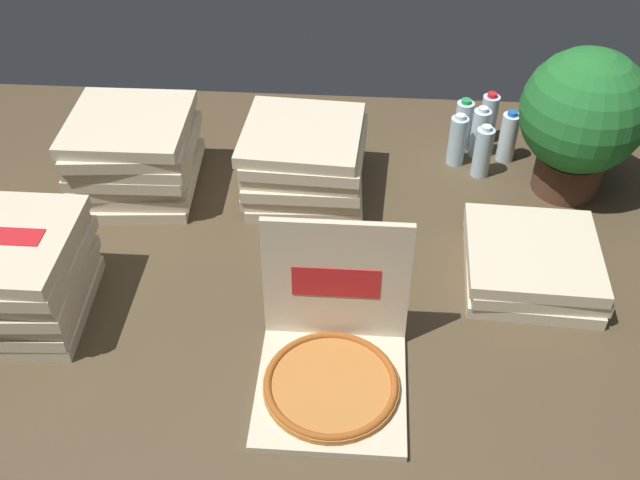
{
  "coord_description": "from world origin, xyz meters",
  "views": [
    {
      "loc": [
        0.14,
        -1.59,
        1.61
      ],
      "look_at": [
        0.03,
        0.1,
        0.14
      ],
      "focal_mm": 41.73,
      "sensor_mm": 36.0,
      "label": 1
    }
  ],
  "objects_px": {
    "water_bottle_4": "(488,118)",
    "pizza_stack_left_far": "(304,160)",
    "water_bottle_1": "(508,137)",
    "pizza_stack_center_far": "(532,263)",
    "water_bottle_5": "(463,125)",
    "pizza_stack_right_far": "(134,155)",
    "water_bottle_3": "(457,140)",
    "open_pizza_box": "(332,359)",
    "water_bottle_2": "(480,133)",
    "water_bottle_0": "(483,152)",
    "potted_plant": "(582,117)",
    "pizza_stack_right_mid": "(10,275)"
  },
  "relations": [
    {
      "from": "water_bottle_1",
      "to": "water_bottle_4",
      "type": "relative_size",
      "value": 1.0
    },
    {
      "from": "pizza_stack_right_mid",
      "to": "water_bottle_0",
      "type": "xyz_separation_m",
      "value": [
        1.42,
        0.79,
        -0.05
      ]
    },
    {
      "from": "pizza_stack_left_far",
      "to": "water_bottle_4",
      "type": "relative_size",
      "value": 2.1
    },
    {
      "from": "potted_plant",
      "to": "water_bottle_5",
      "type": "bearing_deg",
      "value": 145.41
    },
    {
      "from": "water_bottle_2",
      "to": "water_bottle_5",
      "type": "relative_size",
      "value": 1.0
    },
    {
      "from": "pizza_stack_right_mid",
      "to": "potted_plant",
      "type": "height_order",
      "value": "potted_plant"
    },
    {
      "from": "water_bottle_4",
      "to": "potted_plant",
      "type": "relative_size",
      "value": 0.39
    },
    {
      "from": "water_bottle_1",
      "to": "water_bottle_5",
      "type": "xyz_separation_m",
      "value": [
        -0.16,
        0.07,
        0.0
      ]
    },
    {
      "from": "water_bottle_5",
      "to": "pizza_stack_right_mid",
      "type": "bearing_deg",
      "value": -144.6
    },
    {
      "from": "water_bottle_0",
      "to": "water_bottle_5",
      "type": "bearing_deg",
      "value": 107.76
    },
    {
      "from": "water_bottle_0",
      "to": "pizza_stack_center_far",
      "type": "bearing_deg",
      "value": -79.18
    },
    {
      "from": "pizza_stack_right_far",
      "to": "water_bottle_3",
      "type": "bearing_deg",
      "value": 12.02
    },
    {
      "from": "open_pizza_box",
      "to": "pizza_stack_center_far",
      "type": "bearing_deg",
      "value": 36.24
    },
    {
      "from": "water_bottle_5",
      "to": "potted_plant",
      "type": "bearing_deg",
      "value": -34.59
    },
    {
      "from": "pizza_stack_center_far",
      "to": "potted_plant",
      "type": "bearing_deg",
      "value": 68.22
    },
    {
      "from": "pizza_stack_right_mid",
      "to": "water_bottle_5",
      "type": "relative_size",
      "value": 2.12
    },
    {
      "from": "water_bottle_1",
      "to": "water_bottle_5",
      "type": "height_order",
      "value": "same"
    },
    {
      "from": "water_bottle_3",
      "to": "pizza_stack_center_far",
      "type": "bearing_deg",
      "value": -72.79
    },
    {
      "from": "water_bottle_0",
      "to": "water_bottle_4",
      "type": "height_order",
      "value": "same"
    },
    {
      "from": "water_bottle_3",
      "to": "water_bottle_5",
      "type": "bearing_deg",
      "value": 75.22
    },
    {
      "from": "water_bottle_3",
      "to": "potted_plant",
      "type": "bearing_deg",
      "value": -19.34
    },
    {
      "from": "water_bottle_2",
      "to": "water_bottle_5",
      "type": "distance_m",
      "value": 0.08
    },
    {
      "from": "water_bottle_4",
      "to": "open_pizza_box",
      "type": "bearing_deg",
      "value": -113.68
    },
    {
      "from": "water_bottle_4",
      "to": "water_bottle_1",
      "type": "bearing_deg",
      "value": -64.9
    },
    {
      "from": "pizza_stack_right_mid",
      "to": "water_bottle_2",
      "type": "height_order",
      "value": "pizza_stack_right_mid"
    },
    {
      "from": "water_bottle_2",
      "to": "potted_plant",
      "type": "height_order",
      "value": "potted_plant"
    },
    {
      "from": "pizza_stack_right_far",
      "to": "water_bottle_1",
      "type": "xyz_separation_m",
      "value": [
        1.32,
        0.28,
        -0.05
      ]
    },
    {
      "from": "water_bottle_2",
      "to": "water_bottle_0",
      "type": "bearing_deg",
      "value": -90.25
    },
    {
      "from": "open_pizza_box",
      "to": "potted_plant",
      "type": "distance_m",
      "value": 1.22
    },
    {
      "from": "pizza_stack_right_mid",
      "to": "water_bottle_0",
      "type": "height_order",
      "value": "pizza_stack_right_mid"
    },
    {
      "from": "water_bottle_2",
      "to": "water_bottle_3",
      "type": "xyz_separation_m",
      "value": [
        -0.09,
        -0.06,
        0.0
      ]
    },
    {
      "from": "pizza_stack_right_far",
      "to": "pizza_stack_right_mid",
      "type": "xyz_separation_m",
      "value": [
        -0.2,
        -0.62,
        0.0
      ]
    },
    {
      "from": "water_bottle_5",
      "to": "pizza_stack_center_far",
      "type": "bearing_deg",
      "value": -77.43
    },
    {
      "from": "pizza_stack_right_far",
      "to": "potted_plant",
      "type": "height_order",
      "value": "potted_plant"
    },
    {
      "from": "water_bottle_2",
      "to": "water_bottle_3",
      "type": "height_order",
      "value": "same"
    },
    {
      "from": "pizza_stack_left_far",
      "to": "pizza_stack_right_far",
      "type": "bearing_deg",
      "value": -176.4
    },
    {
      "from": "pizza_stack_right_mid",
      "to": "water_bottle_0",
      "type": "distance_m",
      "value": 1.63
    },
    {
      "from": "water_bottle_3",
      "to": "water_bottle_4",
      "type": "distance_m",
      "value": 0.21
    },
    {
      "from": "water_bottle_3",
      "to": "water_bottle_5",
      "type": "distance_m",
      "value": 0.11
    },
    {
      "from": "water_bottle_0",
      "to": "water_bottle_5",
      "type": "distance_m",
      "value": 0.19
    },
    {
      "from": "pizza_stack_right_far",
      "to": "water_bottle_0",
      "type": "height_order",
      "value": "pizza_stack_right_far"
    },
    {
      "from": "open_pizza_box",
      "to": "water_bottle_4",
      "type": "xyz_separation_m",
      "value": [
        0.53,
        1.21,
        0.02
      ]
    },
    {
      "from": "water_bottle_4",
      "to": "pizza_stack_left_far",
      "type": "bearing_deg",
      "value": -151.47
    },
    {
      "from": "pizza_stack_center_far",
      "to": "water_bottle_5",
      "type": "distance_m",
      "value": 0.74
    },
    {
      "from": "open_pizza_box",
      "to": "water_bottle_2",
      "type": "relative_size",
      "value": 2.05
    },
    {
      "from": "water_bottle_2",
      "to": "water_bottle_3",
      "type": "relative_size",
      "value": 1.0
    },
    {
      "from": "pizza_stack_center_far",
      "to": "water_bottle_2",
      "type": "height_order",
      "value": "water_bottle_2"
    },
    {
      "from": "pizza_stack_center_far",
      "to": "water_bottle_3",
      "type": "relative_size",
      "value": 2.05
    },
    {
      "from": "open_pizza_box",
      "to": "water_bottle_2",
      "type": "height_order",
      "value": "open_pizza_box"
    },
    {
      "from": "water_bottle_1",
      "to": "potted_plant",
      "type": "xyz_separation_m",
      "value": [
        0.19,
        -0.17,
        0.2
      ]
    }
  ]
}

